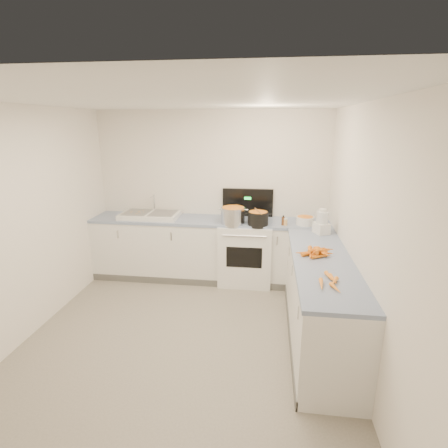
# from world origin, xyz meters

# --- Properties ---
(floor) EXTENTS (3.50, 4.00, 0.00)m
(floor) POSITION_xyz_m (0.00, 0.00, 0.00)
(floor) COLOR gray
(floor) RESTS_ON ground
(ceiling) EXTENTS (3.50, 4.00, 0.00)m
(ceiling) POSITION_xyz_m (0.00, 0.00, 2.50)
(ceiling) COLOR white
(ceiling) RESTS_ON ground
(wall_back) EXTENTS (3.50, 0.00, 2.50)m
(wall_back) POSITION_xyz_m (0.00, 2.00, 1.25)
(wall_back) COLOR white
(wall_back) RESTS_ON ground
(wall_front) EXTENTS (3.50, 0.00, 2.50)m
(wall_front) POSITION_xyz_m (0.00, -2.00, 1.25)
(wall_front) COLOR white
(wall_front) RESTS_ON ground
(wall_left) EXTENTS (0.00, 4.00, 2.50)m
(wall_left) POSITION_xyz_m (-1.75, 0.00, 1.25)
(wall_left) COLOR white
(wall_left) RESTS_ON ground
(wall_right) EXTENTS (0.00, 4.00, 2.50)m
(wall_right) POSITION_xyz_m (1.75, 0.00, 1.25)
(wall_right) COLOR white
(wall_right) RESTS_ON ground
(counter_back) EXTENTS (3.50, 0.62, 0.94)m
(counter_back) POSITION_xyz_m (0.00, 1.70, 0.47)
(counter_back) COLOR white
(counter_back) RESTS_ON ground
(counter_right) EXTENTS (0.62, 2.20, 0.94)m
(counter_right) POSITION_xyz_m (1.45, 0.30, 0.47)
(counter_right) COLOR white
(counter_right) RESTS_ON ground
(stove) EXTENTS (0.76, 0.65, 1.36)m
(stove) POSITION_xyz_m (0.55, 1.69, 0.47)
(stove) COLOR white
(stove) RESTS_ON ground
(sink) EXTENTS (0.86, 0.52, 0.31)m
(sink) POSITION_xyz_m (-0.90, 1.70, 0.98)
(sink) COLOR white
(sink) RESTS_ON counter_back
(steel_pot) EXTENTS (0.42, 0.42, 0.25)m
(steel_pot) POSITION_xyz_m (0.37, 1.54, 1.05)
(steel_pot) COLOR silver
(steel_pot) RESTS_ON stove
(black_pot) EXTENTS (0.36, 0.36, 0.20)m
(black_pot) POSITION_xyz_m (0.72, 1.51, 1.02)
(black_pot) COLOR black
(black_pot) RESTS_ON stove
(wooden_spoon) EXTENTS (0.12, 0.35, 0.02)m
(wooden_spoon) POSITION_xyz_m (0.72, 1.51, 1.13)
(wooden_spoon) COLOR #AD7A47
(wooden_spoon) RESTS_ON black_pot
(mixing_bowl) EXTENTS (0.33, 0.33, 0.11)m
(mixing_bowl) POSITION_xyz_m (1.38, 1.60, 1.00)
(mixing_bowl) COLOR white
(mixing_bowl) RESTS_ON counter_back
(extract_bottle) EXTENTS (0.05, 0.05, 0.11)m
(extract_bottle) POSITION_xyz_m (1.07, 1.53, 1.00)
(extract_bottle) COLOR #593319
(extract_bottle) RESTS_ON counter_back
(spice_jar) EXTENTS (0.05, 0.05, 0.09)m
(spice_jar) POSITION_xyz_m (1.11, 1.52, 0.98)
(spice_jar) COLOR #E5B266
(spice_jar) RESTS_ON counter_back
(food_processor) EXTENTS (0.22, 0.24, 0.32)m
(food_processor) POSITION_xyz_m (1.55, 1.21, 1.08)
(food_processor) COLOR white
(food_processor) RESTS_ON counter_right
(carrot_pile) EXTENTS (0.41, 0.38, 0.09)m
(carrot_pile) POSITION_xyz_m (1.39, 0.40, 0.98)
(carrot_pile) COLOR orange
(carrot_pile) RESTS_ON counter_right
(peeled_carrots) EXTENTS (0.20, 0.41, 0.04)m
(peeled_carrots) POSITION_xyz_m (1.43, -0.30, 0.96)
(peeled_carrots) COLOR orange
(peeled_carrots) RESTS_ON counter_right
(peelings) EXTENTS (0.24, 0.28, 0.01)m
(peelings) POSITION_xyz_m (-1.10, 1.68, 1.02)
(peelings) COLOR tan
(peelings) RESTS_ON sink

